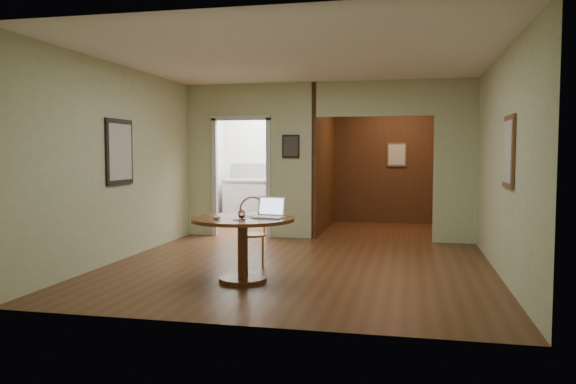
% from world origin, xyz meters
% --- Properties ---
extents(floor, '(5.00, 5.00, 0.00)m').
position_xyz_m(floor, '(0.00, 0.00, 0.00)').
color(floor, '#4C2A15').
rests_on(floor, ground).
extents(room_shell, '(5.20, 7.50, 5.00)m').
position_xyz_m(room_shell, '(-0.47, 3.10, 1.29)').
color(room_shell, white).
rests_on(room_shell, ground).
extents(dining_table, '(1.19, 1.19, 0.75)m').
position_xyz_m(dining_table, '(-0.46, -0.89, 0.55)').
color(dining_table, brown).
rests_on(dining_table, ground).
extents(chair, '(0.47, 0.47, 0.91)m').
position_xyz_m(chair, '(-0.61, 0.06, 0.51)').
color(chair, '#9D6838').
rests_on(chair, ground).
extents(open_laptop, '(0.37, 0.34, 0.23)m').
position_xyz_m(open_laptop, '(-0.15, -0.81, 0.81)').
color(open_laptop, silver).
rests_on(open_laptop, dining_table).
extents(closed_laptop, '(0.35, 0.30, 0.02)m').
position_xyz_m(closed_laptop, '(-0.34, -0.72, 0.76)').
color(closed_laptop, '#AAAAAF').
rests_on(closed_laptop, dining_table).
extents(mouse, '(0.11, 0.07, 0.04)m').
position_xyz_m(mouse, '(-0.69, -1.11, 0.76)').
color(mouse, silver).
rests_on(mouse, dining_table).
extents(wine_glass, '(0.09, 0.09, 0.10)m').
position_xyz_m(wine_glass, '(-0.44, -0.97, 0.79)').
color(wine_glass, white).
rests_on(wine_glass, dining_table).
extents(pen, '(0.12, 0.11, 0.01)m').
position_xyz_m(pen, '(-0.42, -1.12, 0.75)').
color(pen, '#0F0D61').
rests_on(pen, dining_table).
extents(kitchen_cabinet, '(2.06, 0.60, 0.94)m').
position_xyz_m(kitchen_cabinet, '(-1.35, 4.20, 0.47)').
color(kitchen_cabinet, silver).
rests_on(kitchen_cabinet, ground).
extents(grocery_bag, '(0.32, 0.28, 0.29)m').
position_xyz_m(grocery_bag, '(-1.12, 4.20, 1.09)').
color(grocery_bag, '#C4A98F').
rests_on(grocery_bag, kitchen_cabinet).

